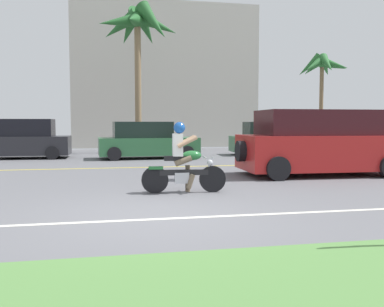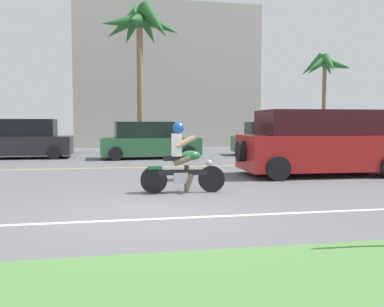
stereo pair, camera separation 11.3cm
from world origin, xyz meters
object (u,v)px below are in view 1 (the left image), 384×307
parked_car_1 (17,140)px  parked_car_2 (147,141)px  motorcyclist (183,163)px  suv_nearby (318,144)px  parked_car_3 (276,139)px  palm_tree_0 (137,28)px  palm_tree_2 (322,68)px

parked_car_1 → parked_car_2: parked_car_1 is taller
parked_car_1 → motorcyclist: bearing=-62.1°
suv_nearby → parked_car_3: (1.91, 7.65, -0.18)m
palm_tree_0 → palm_tree_2: (11.00, 1.71, -1.46)m
motorcyclist → parked_car_3: (6.27, 9.94, 0.08)m
motorcyclist → palm_tree_2: size_ratio=0.32×
palm_tree_0 → motorcyclist: bearing=-89.7°
palm_tree_2 → parked_car_1: bearing=-165.5°
parked_car_1 → palm_tree_0: bearing=25.2°
suv_nearby → palm_tree_2: (6.58, 12.01, 3.84)m
suv_nearby → palm_tree_0: bearing=113.2°
suv_nearby → parked_car_1: size_ratio=1.05×
suv_nearby → palm_tree_0: palm_tree_0 is taller
parked_car_3 → suv_nearby: bearing=-104.1°
motorcyclist → suv_nearby: bearing=27.8°
parked_car_1 → palm_tree_2: 17.28m
suv_nearby → palm_tree_0: (-4.41, 10.30, 5.30)m
suv_nearby → parked_car_1: 12.45m
motorcyclist → palm_tree_2: bearing=52.6°
palm_tree_0 → parked_car_1: bearing=-154.8°
parked_car_3 → motorcyclist: bearing=-122.2°
parked_car_3 → palm_tree_0: 8.78m
motorcyclist → suv_nearby: suv_nearby is taller
parked_car_1 → palm_tree_0: size_ratio=0.60×
motorcyclist → parked_car_2: (0.05, 9.07, 0.08)m
suv_nearby → parked_car_1: (-9.70, 7.81, -0.13)m
motorcyclist → suv_nearby: size_ratio=0.39×
palm_tree_0 → palm_tree_2: bearing=8.8°
parked_car_1 → parked_car_2: 5.50m
suv_nearby → palm_tree_0: 12.39m
palm_tree_0 → suv_nearby: bearing=-66.8°
motorcyclist → parked_car_3: size_ratio=0.40×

